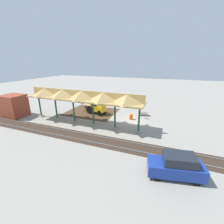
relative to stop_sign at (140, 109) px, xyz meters
name	(u,v)px	position (x,y,z in m)	size (l,w,h in m)	color
ground_plane	(131,120)	(1.02, 1.14, -1.67)	(120.00, 120.00, 0.00)	gray
dirt_work_zone	(91,112)	(8.67, -0.23, -1.67)	(8.63, 7.00, 0.01)	#4C3823
platform_canopy	(82,96)	(7.20, 4.79, 2.49)	(17.25, 3.20, 4.90)	#9E998E
rail_tracks	(115,144)	(1.02, 8.55, -1.64)	(60.00, 2.58, 0.15)	slate
stop_sign	(140,109)	(0.00, 0.00, 0.00)	(0.66, 0.43, 2.32)	gray
backhoe	(96,106)	(7.49, 0.15, -0.40)	(5.19, 2.37, 2.82)	#EAB214
dirt_mound	(86,110)	(9.98, -0.65, -1.67)	(4.66, 4.66, 1.93)	#4C3823
concrete_pipe	(144,113)	(-0.44, -1.73, -1.22)	(1.33, 1.12, 0.92)	#9E9384
brick_utility_building	(14,106)	(19.34, 6.09, 0.11)	(3.33, 2.98, 3.58)	brown
distant_parked_car	(176,166)	(-5.08, 11.49, -0.69)	(4.46, 2.52, 1.98)	navy
traffic_barrel	(131,117)	(1.13, 0.77, -1.22)	(0.56, 0.56, 0.90)	orange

